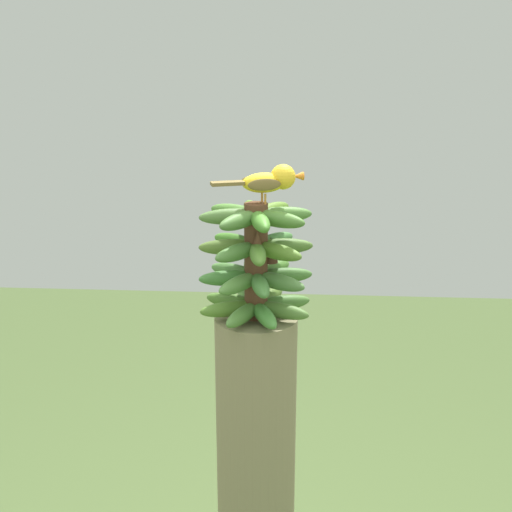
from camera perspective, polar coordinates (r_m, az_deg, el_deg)
The scene contains 2 objects.
banana_bunch at distance 1.56m, azimuth 0.01°, elevation -0.46°, with size 0.27×0.27×0.28m.
perched_bird at distance 1.52m, azimuth 1.27°, elevation 6.42°, with size 0.21×0.09×0.09m.
Camera 1 is at (0.10, -1.49, 1.98)m, focal length 47.33 mm.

